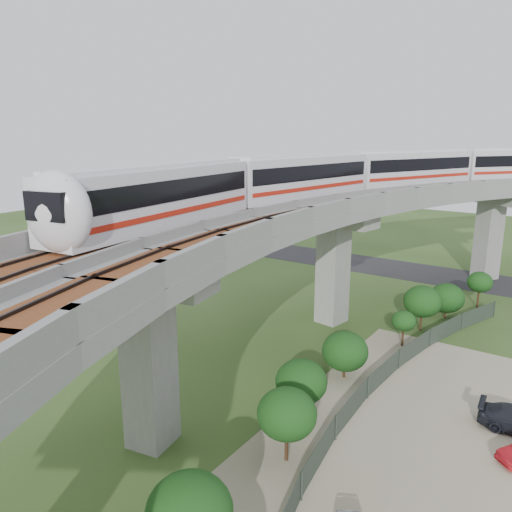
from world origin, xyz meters
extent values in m
plane|color=#2E451B|center=(0.00, 0.00, 0.00)|extent=(160.00, 160.00, 0.00)
cube|color=gray|center=(14.00, -2.00, 0.02)|extent=(18.00, 26.00, 0.04)
cube|color=#232326|center=(0.00, 30.00, 0.01)|extent=(60.00, 8.00, 0.03)
cube|color=#99968E|center=(9.12, 31.80, 4.20)|extent=(2.86, 2.93, 8.40)
cube|color=#99968E|center=(9.12, 31.80, 9.00)|extent=(7.21, 5.74, 1.20)
cube|color=#99968E|center=(0.91, 10.42, 4.20)|extent=(2.35, 2.51, 8.40)
cube|color=#99968E|center=(0.91, 10.42, 9.00)|extent=(7.31, 3.58, 1.20)
cube|color=#99968E|center=(0.91, -10.42, 4.20)|extent=(2.35, 2.51, 8.40)
cube|color=#99968E|center=(0.91, -10.42, 9.00)|extent=(7.31, 3.58, 1.20)
cube|color=gray|center=(6.19, 26.54, 10.00)|extent=(16.42, 20.91, 0.80)
cube|color=gray|center=(2.33, 28.44, 10.90)|extent=(8.66, 17.08, 1.00)
cube|color=gray|center=(10.04, 24.64, 10.90)|extent=(8.66, 17.08, 1.00)
cube|color=brown|center=(4.21, 27.51, 10.46)|extent=(10.68, 18.08, 0.12)
cube|color=black|center=(4.21, 27.51, 10.58)|extent=(9.69, 17.59, 0.12)
cube|color=brown|center=(8.16, 25.56, 10.46)|extent=(10.68, 18.08, 0.12)
cube|color=black|center=(8.16, 25.56, 10.58)|extent=(9.69, 17.59, 0.12)
cube|color=gray|center=(0.70, 9.13, 10.00)|extent=(11.77, 20.03, 0.80)
cube|color=gray|center=(-3.55, 9.78, 10.90)|extent=(3.22, 18.71, 1.00)
cube|color=gray|center=(4.95, 8.47, 10.90)|extent=(3.22, 18.71, 1.00)
cube|color=brown|center=(-1.48, 9.46, 10.46)|extent=(5.44, 19.05, 0.12)
cube|color=black|center=(-1.48, 9.46, 10.58)|extent=(4.35, 18.88, 0.12)
cube|color=brown|center=(2.87, 8.79, 10.46)|extent=(5.44, 19.05, 0.12)
cube|color=black|center=(2.87, 8.79, 10.58)|extent=(4.35, 18.88, 0.12)
cube|color=gray|center=(0.70, -9.13, 10.00)|extent=(11.77, 20.03, 0.80)
cube|color=gray|center=(-3.55, -9.78, 10.90)|extent=(3.22, 18.71, 1.00)
cube|color=gray|center=(4.95, -8.47, 10.90)|extent=(3.22, 18.71, 1.00)
cube|color=brown|center=(-1.48, -9.46, 10.46)|extent=(5.44, 19.05, 0.12)
cube|color=black|center=(-1.48, -9.46, 10.58)|extent=(4.35, 18.88, 0.12)
cube|color=brown|center=(2.87, -8.79, 10.46)|extent=(5.44, 19.05, 0.12)
cube|color=black|center=(2.87, -8.79, 10.58)|extent=(4.35, 18.88, 0.12)
cube|color=silver|center=(-1.86, -6.47, 12.24)|extent=(4.25, 15.20, 3.20)
cube|color=silver|center=(-1.86, -6.47, 13.94)|extent=(3.63, 14.40, 0.22)
cube|color=black|center=(-1.86, -6.47, 12.69)|extent=(4.24, 14.61, 1.15)
cube|color=red|center=(-1.86, -6.47, 11.49)|extent=(4.24, 14.61, 0.30)
cube|color=black|center=(-1.86, -6.47, 10.78)|extent=(3.22, 12.88, 0.28)
cube|color=silver|center=(-1.53, 9.09, 12.24)|extent=(4.86, 15.23, 3.20)
cube|color=silver|center=(-1.53, 9.09, 13.94)|extent=(4.22, 14.41, 0.22)
cube|color=black|center=(-1.53, 9.09, 12.69)|extent=(4.83, 14.65, 1.15)
cube|color=red|center=(-1.53, 9.09, 11.49)|extent=(4.83, 14.65, 0.30)
cube|color=black|center=(-1.53, 9.09, 10.78)|extent=(3.74, 12.89, 0.28)
cube|color=silver|center=(2.65, 24.07, 12.24)|extent=(8.30, 14.88, 3.20)
cube|color=silver|center=(2.65, 24.07, 13.94)|extent=(7.51, 13.98, 0.22)
cube|color=black|center=(2.65, 24.07, 12.69)|extent=(8.12, 14.35, 1.15)
cube|color=red|center=(2.65, 24.07, 11.49)|extent=(8.12, 14.35, 0.30)
cube|color=black|center=(2.65, 24.07, 10.78)|extent=(6.69, 12.49, 0.28)
ellipsoid|color=silver|center=(-0.69, -13.63, 12.39)|extent=(3.65, 2.50, 3.64)
cylinder|color=#2D382D|center=(12.25, 19.29, 0.75)|extent=(0.08, 0.08, 1.50)
cube|color=#2D382D|center=(11.38, 16.98, 0.75)|extent=(1.69, 4.77, 1.40)
cylinder|color=#2D382D|center=(10.62, 14.63, 0.75)|extent=(0.08, 0.08, 1.50)
cube|color=#2D382D|center=(9.98, 12.24, 0.75)|extent=(1.23, 4.91, 1.40)
cylinder|color=#2D382D|center=(9.45, 9.83, 0.75)|extent=(0.08, 0.08, 1.50)
cube|color=#2D382D|center=(9.03, 7.39, 0.75)|extent=(0.75, 4.99, 1.40)
cylinder|color=#2D382D|center=(8.74, 4.94, 0.75)|extent=(0.08, 0.08, 1.50)
cube|color=#2D382D|center=(8.56, 2.47, 0.75)|extent=(0.27, 5.04, 1.40)
cylinder|color=#2D382D|center=(8.50, 0.00, 0.75)|extent=(0.08, 0.08, 1.50)
cube|color=#2D382D|center=(8.56, -2.47, 0.75)|extent=(0.27, 5.04, 1.40)
cylinder|color=#2D382D|center=(8.74, -4.94, 0.75)|extent=(0.08, 0.08, 1.50)
cube|color=#2D382D|center=(9.03, -7.39, 0.75)|extent=(0.75, 4.99, 1.40)
cylinder|color=#2D382D|center=(9.45, -9.83, 0.75)|extent=(0.08, 0.08, 1.50)
cylinder|color=#382314|center=(10.53, 21.16, 0.90)|extent=(0.18, 0.18, 1.79)
ellipsoid|color=#153A12|center=(10.53, 21.16, 2.46)|extent=(2.23, 2.23, 1.89)
cylinder|color=#382314|center=(8.77, 16.76, 0.46)|extent=(0.18, 0.18, 0.92)
ellipsoid|color=#153A12|center=(8.77, 16.76, 1.81)|extent=(2.98, 2.98, 2.54)
cylinder|color=#382314|center=(7.82, 12.74, 0.79)|extent=(0.18, 0.18, 1.57)
ellipsoid|color=#153A12|center=(7.82, 12.74, 2.47)|extent=(3.00, 3.00, 2.55)
cylinder|color=#382314|center=(7.64, 8.80, 0.74)|extent=(0.18, 0.18, 1.48)
ellipsoid|color=#153A12|center=(7.64, 8.80, 2.03)|extent=(1.81, 1.81, 1.54)
cylinder|color=#382314|center=(6.15, 1.68, 0.49)|extent=(0.18, 0.18, 0.98)
ellipsoid|color=#153A12|center=(6.15, 1.68, 1.89)|extent=(3.01, 3.01, 2.56)
cylinder|color=#382314|center=(6.17, -4.14, 0.70)|extent=(0.18, 0.18, 1.40)
ellipsoid|color=#153A12|center=(6.17, -4.14, 2.27)|extent=(2.91, 2.91, 2.47)
cylinder|color=#382314|center=(7.45, -7.83, 0.85)|extent=(0.18, 0.18, 1.71)
ellipsoid|color=#153A12|center=(7.45, -7.83, 2.58)|extent=(2.92, 2.92, 2.49)
ellipsoid|color=#153A12|center=(7.98, -15.38, 2.70)|extent=(3.15, 3.15, 2.67)
camera|label=1|loc=(18.37, -26.32, 15.73)|focal=35.00mm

